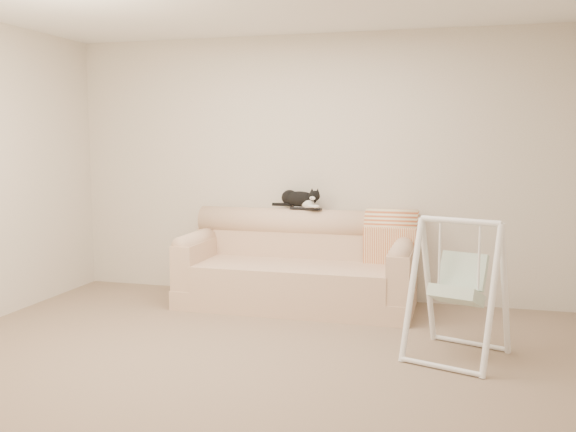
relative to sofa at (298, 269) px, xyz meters
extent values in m
plane|color=#7D644D|center=(0.04, -1.62, -0.35)|extent=(5.00, 5.00, 0.00)
cube|color=beige|center=(0.04, 0.38, 0.95)|extent=(5.00, 0.04, 2.60)
cube|color=beige|center=(0.04, -3.62, 0.95)|extent=(5.00, 0.04, 2.60)
cube|color=#CBA88F|center=(0.00, -0.09, -0.26)|extent=(2.20, 0.90, 0.18)
cube|color=#CBA88F|center=(0.00, -0.20, -0.05)|extent=(1.80, 0.68, 0.24)
cube|color=#CBA88F|center=(0.00, 0.25, 0.08)|extent=(2.20, 0.22, 0.50)
cylinder|color=#CBA88F|center=(0.00, 0.25, 0.41)|extent=(2.16, 0.28, 0.28)
cube|color=#CBA88F|center=(-0.99, -0.09, 0.04)|extent=(0.20, 0.88, 0.42)
cylinder|color=#CBA88F|center=(-0.99, -0.09, 0.25)|extent=(0.18, 0.84, 0.18)
cube|color=#CBA88F|center=(0.99, -0.09, 0.04)|extent=(0.20, 0.88, 0.42)
cylinder|color=#CBA88F|center=(0.99, -0.09, 0.25)|extent=(0.18, 0.84, 0.18)
cube|color=black|center=(-0.05, 0.23, 0.56)|extent=(0.18, 0.05, 0.02)
cube|color=gray|center=(-0.05, 0.23, 0.57)|extent=(0.10, 0.04, 0.01)
cube|color=black|center=(0.10, 0.20, 0.56)|extent=(0.18, 0.09, 0.02)
ellipsoid|color=black|center=(-0.05, 0.26, 0.64)|extent=(0.39, 0.26, 0.15)
ellipsoid|color=black|center=(-0.17, 0.30, 0.65)|extent=(0.20, 0.19, 0.15)
ellipsoid|color=white|center=(0.04, 0.21, 0.61)|extent=(0.16, 0.13, 0.11)
ellipsoid|color=black|center=(0.11, 0.18, 0.68)|extent=(0.14, 0.14, 0.11)
ellipsoid|color=white|center=(0.10, 0.14, 0.67)|extent=(0.07, 0.06, 0.04)
sphere|color=#BF7272|center=(0.10, 0.12, 0.67)|extent=(0.01, 0.01, 0.01)
cone|color=black|center=(0.08, 0.20, 0.74)|extent=(0.04, 0.05, 0.05)
cone|color=black|center=(0.14, 0.19, 0.74)|extent=(0.06, 0.07, 0.05)
sphere|color=#A47A34|center=(0.08, 0.15, 0.69)|extent=(0.02, 0.02, 0.02)
sphere|color=#A47A34|center=(0.12, 0.14, 0.69)|extent=(0.02, 0.02, 0.02)
ellipsoid|color=white|center=(0.09, 0.16, 0.59)|extent=(0.08, 0.10, 0.03)
ellipsoid|color=white|center=(0.13, 0.15, 0.59)|extent=(0.08, 0.10, 0.03)
cylinder|color=black|center=(-0.24, 0.26, 0.59)|extent=(0.20, 0.05, 0.03)
cylinder|color=#C55528|center=(0.86, 0.25, 0.41)|extent=(0.49, 0.33, 0.33)
cube|color=#C55528|center=(0.86, 0.08, 0.21)|extent=(0.49, 0.09, 0.42)
cylinder|color=white|center=(1.16, -1.21, 0.15)|extent=(0.16, 0.35, 1.02)
cylinder|color=white|center=(1.26, -0.92, 0.15)|extent=(0.16, 0.35, 1.02)
cylinder|color=white|center=(1.71, -1.40, 0.15)|extent=(0.16, 0.35, 1.02)
cylinder|color=white|center=(1.81, -1.10, 0.15)|extent=(0.16, 0.35, 1.02)
cylinder|color=white|center=(1.49, -1.16, 0.65)|extent=(0.56, 0.23, 0.04)
cylinder|color=white|center=(1.39, -1.45, -0.33)|extent=(0.56, 0.22, 0.04)
cylinder|color=white|center=(1.59, -0.86, -0.33)|extent=(0.56, 0.22, 0.04)
cube|color=white|center=(1.48, -1.19, 0.12)|extent=(0.41, 0.39, 0.19)
cube|color=white|center=(1.52, -1.06, 0.27)|extent=(0.37, 0.25, 0.27)
cylinder|color=white|center=(1.35, -1.11, 0.41)|extent=(0.02, 0.02, 0.48)
cylinder|color=white|center=(1.62, -1.20, 0.41)|extent=(0.02, 0.02, 0.48)
camera|label=1|loc=(1.50, -5.84, 1.23)|focal=40.00mm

